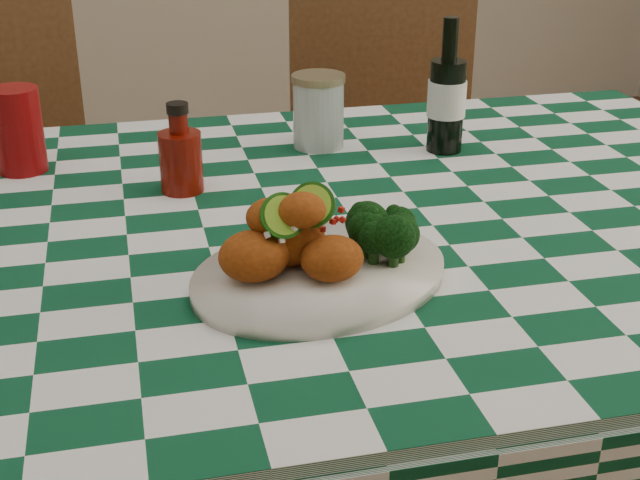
{
  "coord_description": "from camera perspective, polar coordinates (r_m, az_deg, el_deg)",
  "views": [
    {
      "loc": [
        -0.2,
        -1.12,
        1.28
      ],
      "look_at": [
        0.02,
        -0.19,
        0.84
      ],
      "focal_mm": 50.0,
      "sensor_mm": 36.0,
      "label": 1
    }
  ],
  "objects": [
    {
      "name": "red_tumbler",
      "position": [
        1.48,
        -18.76,
        6.67
      ],
      "size": [
        0.08,
        0.08,
        0.13
      ],
      "primitive_type": "cylinder",
      "rotation": [
        0.0,
        0.0,
        -0.09
      ],
      "color": "maroon",
      "rests_on": "dining_table"
    },
    {
      "name": "ketchup_bottle",
      "position": [
        1.33,
        -8.95,
        5.85
      ],
      "size": [
        0.08,
        0.08,
        0.14
      ],
      "primitive_type": null,
      "rotation": [
        0.0,
        0.0,
        -0.23
      ],
      "color": "#5D0C04",
      "rests_on": "dining_table"
    },
    {
      "name": "wooden_chair_right",
      "position": [
        2.13,
        4.42,
        3.05
      ],
      "size": [
        0.52,
        0.54,
        0.99
      ],
      "primitive_type": null,
      "rotation": [
        0.0,
        0.0,
        -0.17
      ],
      "color": "#472814",
      "rests_on": "ground"
    },
    {
      "name": "broccoli_side",
      "position": [
        1.08,
        4.42,
        0.49
      ],
      "size": [
        0.09,
        0.09,
        0.07
      ],
      "primitive_type": null,
      "color": "black",
      "rests_on": "plate"
    },
    {
      "name": "wooden_chair_left",
      "position": [
        2.0,
        -19.65,
        0.42
      ],
      "size": [
        0.55,
        0.57,
        1.01
      ],
      "primitive_type": null,
      "rotation": [
        0.0,
        0.0,
        0.21
      ],
      "color": "#472814",
      "rests_on": "ground"
    },
    {
      "name": "plate",
      "position": [
        1.07,
        0.0,
        -2.25
      ],
      "size": [
        0.4,
        0.36,
        0.02
      ],
      "primitive_type": null,
      "rotation": [
        0.0,
        0.0,
        0.39
      ],
      "color": "silver",
      "rests_on": "dining_table"
    },
    {
      "name": "mason_jar",
      "position": [
        1.52,
        -0.1,
        8.26
      ],
      "size": [
        0.11,
        0.11,
        0.12
      ],
      "primitive_type": null,
      "rotation": [
        0.0,
        0.0,
        -0.19
      ],
      "color": "#B2BCBA",
      "rests_on": "dining_table"
    },
    {
      "name": "beer_bottle",
      "position": [
        1.5,
        8.16,
        9.75
      ],
      "size": [
        0.07,
        0.07,
        0.22
      ],
      "primitive_type": null,
      "rotation": [
        0.0,
        0.0,
        -0.14
      ],
      "color": "black",
      "rests_on": "dining_table"
    },
    {
      "name": "fried_chicken_pile",
      "position": [
        1.04,
        -1.29,
        0.5
      ],
      "size": [
        0.15,
        0.11,
        0.1
      ],
      "primitive_type": null,
      "color": "#9B3D0F",
      "rests_on": "plate"
    },
    {
      "name": "dining_table",
      "position": [
        1.44,
        -2.44,
        -13.28
      ],
      "size": [
        1.66,
        1.06,
        0.79
      ],
      "primitive_type": null,
      "color": "#0B4125",
      "rests_on": "ground"
    }
  ]
}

